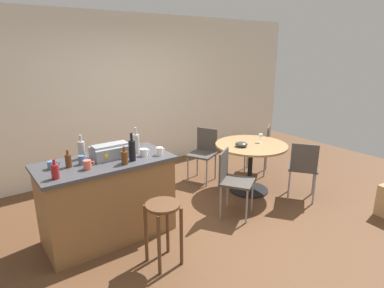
{
  "coord_description": "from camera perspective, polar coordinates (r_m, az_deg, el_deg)",
  "views": [
    {
      "loc": [
        -2.33,
        -2.84,
        2.13
      ],
      "look_at": [
        0.15,
        0.51,
        0.89
      ],
      "focal_mm": 30.25,
      "sensor_mm": 36.0,
      "label": 1
    }
  ],
  "objects": [
    {
      "name": "ground_plane",
      "position": [
        4.25,
        2.51,
        -13.54
      ],
      "size": [
        8.8,
        8.8,
        0.0
      ],
      "primitive_type": "plane",
      "color": "brown"
    },
    {
      "name": "back_wall",
      "position": [
        5.77,
        -12.51,
        8.43
      ],
      "size": [
        8.0,
        0.1,
        2.7
      ],
      "primitive_type": "cube",
      "color": "silver",
      "rests_on": "ground_plane"
    },
    {
      "name": "kitchen_island",
      "position": [
        3.88,
        -14.62,
        -9.32
      ],
      "size": [
        1.48,
        0.73,
        0.94
      ],
      "color": "olive",
      "rests_on": "ground_plane"
    },
    {
      "name": "wooden_stool",
      "position": [
        3.31,
        -5.12,
        -13.17
      ],
      "size": [
        0.35,
        0.35,
        0.67
      ],
      "color": "brown",
      "rests_on": "ground_plane"
    },
    {
      "name": "dining_table",
      "position": [
        4.95,
        10.31,
        -1.95
      ],
      "size": [
        1.07,
        1.07,
        0.75
      ],
      "color": "black",
      "rests_on": "ground_plane"
    },
    {
      "name": "folding_chair_near",
      "position": [
        4.24,
        7.1,
        -5.92
      ],
      "size": [
        0.55,
        0.55,
        0.87
      ],
      "color": "#47423D",
      "rests_on": "ground_plane"
    },
    {
      "name": "folding_chair_far",
      "position": [
        4.87,
        19.04,
        -3.65
      ],
      "size": [
        0.56,
        0.56,
        0.88
      ],
      "color": "#47423D",
      "rests_on": "ground_plane"
    },
    {
      "name": "folding_chair_left",
      "position": [
        5.75,
        12.03,
        -0.18
      ],
      "size": [
        0.56,
        0.56,
        0.86
      ],
      "color": "#47423D",
      "rests_on": "ground_plane"
    },
    {
      "name": "folding_chair_right",
      "position": [
        5.33,
        2.09,
        -1.15
      ],
      "size": [
        0.53,
        0.53,
        0.86
      ],
      "color": "#47423D",
      "rests_on": "ground_plane"
    },
    {
      "name": "toolbox",
      "position": [
        3.77,
        -14.16,
        -1.22
      ],
      "size": [
        0.42,
        0.27,
        0.16
      ],
      "color": "gray",
      "rests_on": "kitchen_island"
    },
    {
      "name": "bottle_0",
      "position": [
        3.33,
        -22.99,
        -4.44
      ],
      "size": [
        0.07,
        0.07,
        0.19
      ],
      "color": "maroon",
      "rests_on": "kitchen_island"
    },
    {
      "name": "bottle_1",
      "position": [
        3.82,
        -18.89,
        -0.93
      ],
      "size": [
        0.08,
        0.08,
        0.27
      ],
      "color": "#B7B2AD",
      "rests_on": "kitchen_island"
    },
    {
      "name": "bottle_2",
      "position": [
        3.6,
        -20.97,
        -2.73
      ],
      "size": [
        0.06,
        0.06,
        0.19
      ],
      "color": "#603314",
      "rests_on": "kitchen_island"
    },
    {
      "name": "bottle_3",
      "position": [
        3.87,
        -9.83,
        0.17
      ],
      "size": [
        0.08,
        0.08,
        0.31
      ],
      "color": "#B7B2AD",
      "rests_on": "kitchen_island"
    },
    {
      "name": "bottle_4",
      "position": [
        3.52,
        -11.82,
        -2.34
      ],
      "size": [
        0.07,
        0.07,
        0.2
      ],
      "color": "#603314",
      "rests_on": "kitchen_island"
    },
    {
      "name": "bottle_5",
      "position": [
        3.6,
        -10.52,
        -1.06
      ],
      "size": [
        0.07,
        0.07,
        0.31
      ],
      "color": "black",
      "rests_on": "kitchen_island"
    },
    {
      "name": "cup_0",
      "position": [
        3.63,
        -23.44,
        -3.39
      ],
      "size": [
        0.12,
        0.09,
        0.08
      ],
      "color": "#4C7099",
      "rests_on": "kitchen_island"
    },
    {
      "name": "cup_1",
      "position": [
        3.77,
        -5.71,
        -1.26
      ],
      "size": [
        0.12,
        0.08,
        0.09
      ],
      "color": "white",
      "rests_on": "kitchen_island"
    },
    {
      "name": "cup_2",
      "position": [
        3.76,
        -8.46,
        -1.46
      ],
      "size": [
        0.13,
        0.09,
        0.08
      ],
      "color": "white",
      "rests_on": "kitchen_island"
    },
    {
      "name": "cup_3",
      "position": [
        3.48,
        -17.94,
        -3.48
      ],
      "size": [
        0.12,
        0.08,
        0.1
      ],
      "color": "#DB6651",
      "rests_on": "kitchen_island"
    },
    {
      "name": "cup_4",
      "position": [
        3.64,
        -18.83,
        -2.68
      ],
      "size": [
        0.11,
        0.07,
        0.1
      ],
      "color": "#4C7099",
      "rests_on": "kitchen_island"
    },
    {
      "name": "wine_glass",
      "position": [
        4.99,
        12.0,
        1.47
      ],
      "size": [
        0.07,
        0.07,
        0.14
      ],
      "color": "silver",
      "rests_on": "dining_table"
    },
    {
      "name": "serving_bowl",
      "position": [
        4.75,
        8.7,
        -0.04
      ],
      "size": [
        0.18,
        0.18,
        0.07
      ],
      "primitive_type": "ellipsoid",
      "color": "#383838",
      "rests_on": "dining_table"
    }
  ]
}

